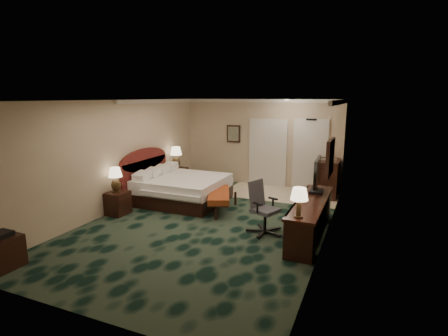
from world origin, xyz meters
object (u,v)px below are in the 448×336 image
at_px(tv, 317,175).
at_px(lamp_far, 176,158).
at_px(bed, 183,189).
at_px(desk_chair, 265,208).
at_px(bed_bench, 219,201).
at_px(side_table, 3,252).
at_px(desk, 310,218).
at_px(lamp_near, 116,180).
at_px(nightstand_far, 177,178).
at_px(minibar, 328,178).
at_px(nightstand_near, 118,203).

bearing_deg(tv, lamp_far, 157.38).
distance_m(bed, desk_chair, 2.96).
relative_size(bed, bed_bench, 1.48).
height_order(side_table, desk, desk).
distance_m(bed, lamp_near, 1.86).
relative_size(nightstand_far, bed_bench, 0.43).
bearing_deg(minibar, bed, -149.68).
height_order(desk, tv, tv).
height_order(lamp_far, desk, lamp_far).
distance_m(bed, nightstand_far, 1.51).
xyz_separation_m(bed, side_table, (-0.88, -4.40, -0.07)).
height_order(lamp_far, side_table, lamp_far).
bearing_deg(desk_chair, lamp_far, 166.60).
distance_m(lamp_near, minibar, 5.72).
height_order(nightstand_near, nightstand_far, nightstand_far).
xyz_separation_m(lamp_near, minibar, (4.45, 3.58, -0.33)).
bearing_deg(bed_bench, lamp_far, 121.04).
xyz_separation_m(nightstand_far, lamp_near, (-0.04, -2.75, 0.54)).
bearing_deg(desk, tv, 90.15).
height_order(lamp_far, minibar, lamp_far).
height_order(nightstand_far, minibar, minibar).
bearing_deg(nightstand_near, side_table, -89.22).
bearing_deg(tv, desk, -92.66).
height_order(nightstand_near, desk, desk).
bearing_deg(nightstand_far, desk, -27.33).
height_order(side_table, desk_chair, desk_chair).
xyz_separation_m(lamp_far, side_table, (0.02, -5.60, -0.68)).
distance_m(nightstand_near, side_table, 2.89).
height_order(bed, lamp_far, lamp_far).
xyz_separation_m(nightstand_near, nightstand_far, (0.03, 2.74, 0.04)).
distance_m(nightstand_near, minibar, 5.70).
xyz_separation_m(lamp_far, tv, (4.44, -1.60, 0.17)).
distance_m(lamp_near, tv, 4.62).
bearing_deg(tv, minibar, 87.74).
xyz_separation_m(tv, minibar, (-0.02, 2.46, -0.60)).
bearing_deg(minibar, bed_bench, -133.86).
bearing_deg(desk, nightstand_far, 152.67).
xyz_separation_m(desk, tv, (-0.00, 0.66, 0.75)).
distance_m(nightstand_near, lamp_near, 0.57).
bearing_deg(lamp_near, nightstand_far, 89.12).
relative_size(side_table, desk_chair, 0.49).
xyz_separation_m(nightstand_near, side_table, (0.04, -2.89, -0.01)).
xyz_separation_m(bed, tv, (3.54, -0.40, 0.78)).
bearing_deg(lamp_near, tv, 14.08).
distance_m(side_table, desk_chair, 4.73).
relative_size(lamp_far, desk, 0.26).
bearing_deg(lamp_far, desk_chair, -34.83).
bearing_deg(desk, side_table, -142.98).
height_order(bed_bench, desk_chair, desk_chair).
height_order(tv, minibar, tv).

